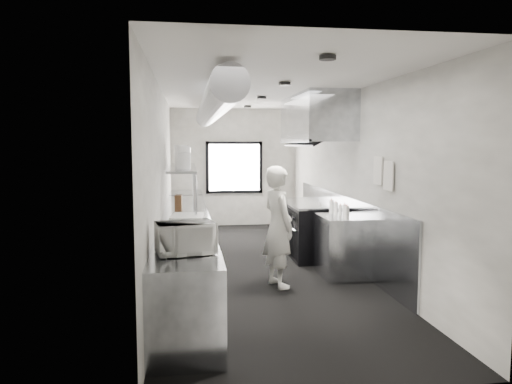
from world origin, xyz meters
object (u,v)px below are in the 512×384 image
object	(u,v)px
knife_block	(179,203)
bottle_station	(342,246)
cutting_board	(187,216)
squeeze_bottle_c	(340,210)
plate_stack_c	(183,156)
squeeze_bottle_b	(345,211)
range	(311,229)
deli_tub_a	(166,248)
exhaust_hood	(316,119)
microwave	(185,238)
prep_counter	(186,248)
far_work_table	(186,212)
plate_stack_d	(181,155)
squeeze_bottle_e	(331,207)
line_cook	(278,227)
small_plate	(195,227)
deli_tub_b	(167,241)
squeeze_bottle_d	(336,209)
plate_stack_b	(183,157)
plate_stack_a	(184,161)
pass_shelf	(183,168)

from	to	relation	value
knife_block	bottle_station	bearing A→B (deg)	-16.48
cutting_board	squeeze_bottle_c	xyz separation A→B (m)	(2.25, -0.28, 0.07)
plate_stack_c	squeeze_bottle_b	xyz separation A→B (m)	(2.31, -1.95, -0.75)
range	deli_tub_a	xyz separation A→B (m)	(-2.37, -3.49, 0.48)
range	plate_stack_c	bearing A→B (deg)	170.85
exhaust_hood	microwave	xyz separation A→B (m)	(-2.24, -3.51, -1.34)
prep_counter	range	distance (m)	2.50
far_work_table	plate_stack_d	world-z (taller)	plate_stack_d
squeeze_bottle_e	exhaust_hood	bearing A→B (deg)	88.67
line_cook	squeeze_bottle_b	size ratio (longest dim) A/B	8.49
far_work_table	knife_block	bearing A→B (deg)	-92.08
plate_stack_c	plate_stack_d	size ratio (longest dim) A/B	0.96
plate_stack_c	squeeze_bottle_e	bearing A→B (deg)	-32.48
small_plate	plate_stack_c	bearing A→B (deg)	93.81
bottle_station	deli_tub_a	world-z (taller)	deli_tub_a
bottle_station	line_cook	xyz separation A→B (m)	(-1.04, -0.37, 0.38)
deli_tub_b	squeeze_bottle_d	size ratio (longest dim) A/B	0.68
prep_counter	knife_block	size ratio (longest dim) A/B	23.26
line_cook	squeeze_bottle_e	xyz separation A→B (m)	(0.96, 0.68, 0.17)
bottle_station	far_work_table	bearing A→B (deg)	120.53
line_cook	deli_tub_a	size ratio (longest dim) A/B	11.34
cutting_board	exhaust_hood	bearing A→B (deg)	25.89
squeeze_bottle_e	plate_stack_b	bearing A→B (deg)	152.77
squeeze_bottle_c	knife_block	bearing A→B (deg)	161.11
microwave	deli_tub_b	bearing A→B (deg)	101.46
plate_stack_a	squeeze_bottle_d	world-z (taller)	plate_stack_a
range	microwave	distance (m)	4.17
plate_stack_d	deli_tub_b	bearing A→B (deg)	-91.55
exhaust_hood	squeeze_bottle_c	xyz separation A→B (m)	(0.03, -1.35, -1.41)
plate_stack_a	squeeze_bottle_e	distance (m)	2.41
bottle_station	plate_stack_a	distance (m)	2.77
line_cook	squeeze_bottle_b	world-z (taller)	line_cook
prep_counter	plate_stack_c	xyz separation A→B (m)	(-0.05, 1.56, 1.30)
plate_stack_c	squeeze_bottle_b	size ratio (longest dim) A/B	1.82
range	far_work_table	distance (m)	3.32
pass_shelf	line_cook	xyz separation A→B (m)	(1.30, -2.07, -0.70)
microwave	squeeze_bottle_c	world-z (taller)	microwave
plate_stack_a	squeeze_bottle_d	size ratio (longest dim) A/B	1.37
exhaust_hood	range	xyz separation A→B (m)	(-0.06, 0.00, -1.92)
squeeze_bottle_e	far_work_table	bearing A→B (deg)	121.80
cutting_board	plate_stack_c	bearing A→B (deg)	92.76
deli_tub_a	cutting_board	bearing A→B (deg)	85.05
exhaust_hood	prep_counter	bearing A→B (deg)	-151.89
bottle_station	far_work_table	world-z (taller)	same
deli_tub_a	plate_stack_b	size ratio (longest dim) A/B	0.45
range	plate_stack_d	world-z (taller)	plate_stack_d
prep_counter	squeeze_bottle_e	bearing A→B (deg)	3.01
bottle_station	squeeze_bottle_b	distance (m)	0.58
plate_stack_a	squeeze_bottle_b	xyz separation A→B (m)	(2.28, -1.03, -0.70)
plate_stack_b	plate_stack_d	bearing A→B (deg)	92.92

